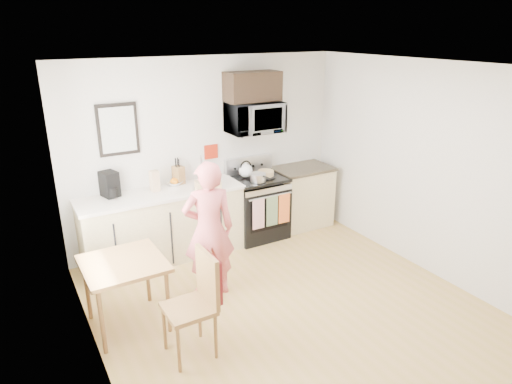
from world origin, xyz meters
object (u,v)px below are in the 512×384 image
person (209,230)px  cake (266,174)px  microwave (254,118)px  dining_table (124,269)px  chair (202,289)px  range (258,208)px

person → cake: 1.69m
microwave → cake: bearing=-59.0°
person → dining_table: person is taller
chair → cake: 2.65m
dining_table → person: bearing=8.8°
person → cake: person is taller
range → person: person is taller
chair → cake: chair is taller
range → chair: range is taller
microwave → person: 1.96m
person → dining_table: 1.03m
range → microwave: 1.33m
range → dining_table: 2.57m
range → cake: size_ratio=4.15×
range → dining_table: size_ratio=1.47×
person → chair: size_ratio=1.56×
microwave → cake: (0.10, -0.16, -0.79)m
person → cake: bearing=-128.9°
dining_table → chair: chair is taller
cake → range: bearing=149.2°
chair → cake: bearing=45.2°
dining_table → cake: cake is taller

